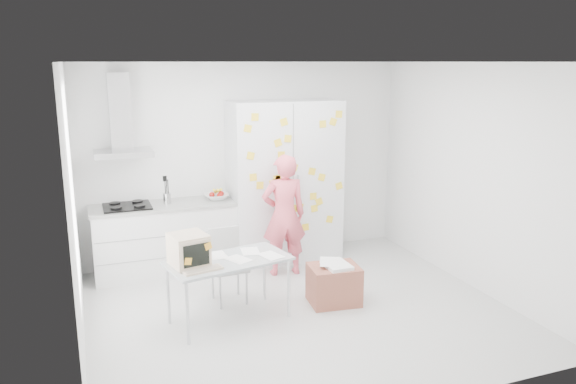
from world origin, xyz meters
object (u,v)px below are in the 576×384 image
object	(u,v)px
person	(284,215)
cardboard_box	(334,284)
desk	(204,256)
chair	(227,260)

from	to	relation	value
person	cardboard_box	world-z (taller)	person
desk	chair	bearing A→B (deg)	43.77
cardboard_box	chair	bearing A→B (deg)	154.98
desk	person	bearing A→B (deg)	28.93
desk	chair	world-z (taller)	desk
chair	cardboard_box	bearing A→B (deg)	-27.57
chair	cardboard_box	xyz separation A→B (m)	(1.11, -0.52, -0.25)
person	cardboard_box	bearing A→B (deg)	106.98
desk	cardboard_box	xyz separation A→B (m)	(1.49, 0.03, -0.54)
chair	cardboard_box	distance (m)	1.25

